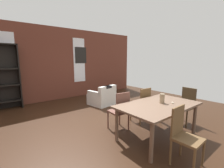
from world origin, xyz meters
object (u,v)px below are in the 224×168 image
dining_chair_near_left (184,134)px  armchair_white (102,97)px  vase_on_table (162,98)px  dining_chair_far_right (142,104)px  dining_table (158,108)px  dining_chair_head_right (186,104)px  dining_chair_far_left (120,110)px

dining_chair_near_left → armchair_white: bearing=75.8°
vase_on_table → dining_chair_far_right: bearing=70.9°
dining_table → dining_chair_head_right: size_ratio=1.87×
dining_chair_head_right → dining_chair_far_right: same height
dining_chair_far_left → vase_on_table: bearing=-54.8°
dining_chair_far_right → dining_table: bearing=-117.4°
dining_chair_far_right → dining_chair_near_left: bearing=-117.6°
vase_on_table → dining_chair_head_right: bearing=-0.2°
vase_on_table → armchair_white: (0.36, 2.77, -0.58)m
dining_table → dining_chair_head_right: bearing=-0.2°
dining_table → armchair_white: bearing=79.9°
dining_chair_near_left → dining_chair_far_left: 1.53m
dining_chair_head_right → dining_chair_far_left: (-1.67, 0.77, 0.00)m
dining_chair_far_left → armchair_white: size_ratio=1.04×
dining_chair_near_left → armchair_white: dining_chair_near_left is taller
dining_chair_head_right → dining_chair_near_left: 1.83m
dining_table → vase_on_table: (0.13, 0.00, 0.18)m
dining_table → dining_chair_far_left: 0.88m
dining_table → dining_chair_far_left: bearing=118.0°
vase_on_table → dining_chair_far_left: bearing=125.2°
vase_on_table → dining_chair_far_left: size_ratio=0.22×
dining_table → dining_chair_near_left: bearing=-117.8°
dining_chair_far_left → armchair_white: bearing=65.8°
dining_table → dining_chair_far_left: (-0.41, 0.77, -0.17)m
vase_on_table → dining_chair_near_left: (-0.54, -0.77, -0.35)m
dining_chair_head_right → armchair_white: bearing=105.5°
dining_table → dining_chair_far_right: dining_chair_far_right is taller
dining_table → dining_chair_near_left: (-0.40, -0.77, -0.17)m
dining_chair_far_left → dining_chair_far_right: bearing=-0.0°
dining_table → armchair_white: dining_table is taller
dining_chair_far_left → dining_chair_far_right: size_ratio=1.00×
dining_chair_far_right → dining_chair_head_right: bearing=-41.6°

